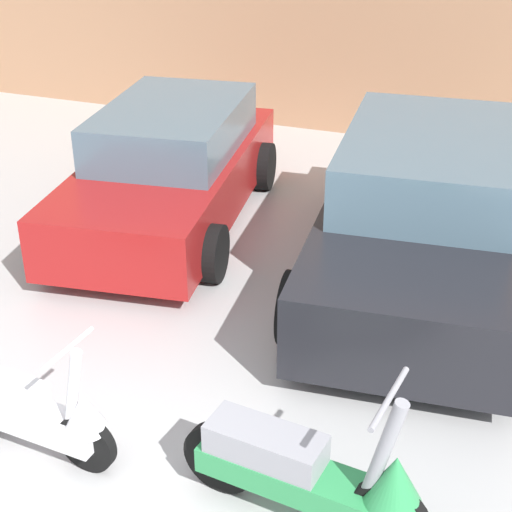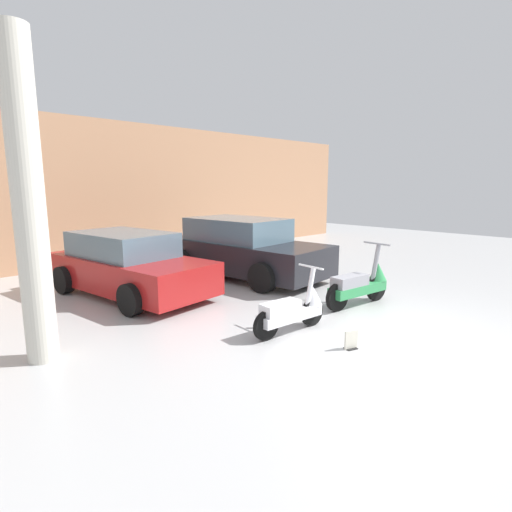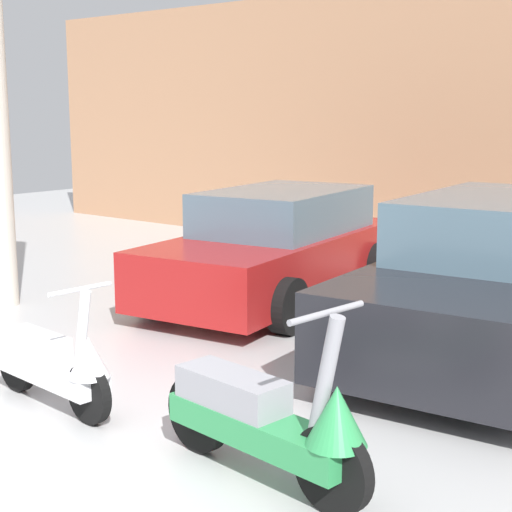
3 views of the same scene
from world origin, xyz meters
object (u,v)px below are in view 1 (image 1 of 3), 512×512
(car_rear_center, at_px, (423,215))
(car_rear_left, at_px, (170,169))
(scooter_front_left, at_px, (34,410))
(scooter_front_right, at_px, (312,472))

(car_rear_center, bearing_deg, car_rear_left, -103.14)
(scooter_front_left, relative_size, car_rear_center, 0.32)
(scooter_front_left, height_order, car_rear_center, car_rear_center)
(car_rear_center, bearing_deg, scooter_front_left, -36.35)
(scooter_front_right, bearing_deg, car_rear_center, 95.71)
(car_rear_center, bearing_deg, scooter_front_right, -6.41)
(scooter_front_right, height_order, car_rear_left, car_rear_left)
(scooter_front_left, height_order, scooter_front_right, scooter_front_right)
(car_rear_left, distance_m, car_rear_center, 2.81)
(scooter_front_right, bearing_deg, car_rear_left, 133.35)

